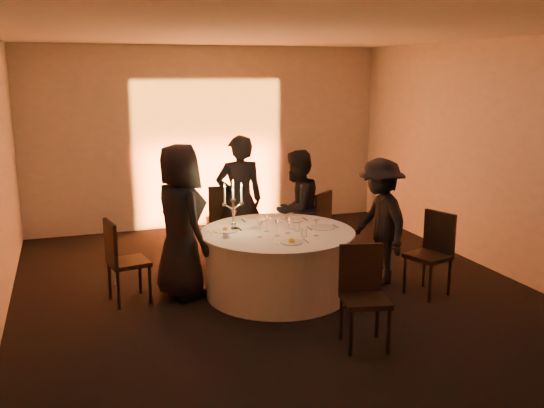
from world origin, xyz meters
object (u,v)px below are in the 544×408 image
object	(u,v)px
coffee_cup	(226,235)
guest_back_left	(240,200)
chair_right	(433,248)
chair_front	(363,289)
chair_back_left	(224,216)
guest_right	(380,222)
chair_back_right	(316,222)
chair_left	(121,257)
guest_left	(180,221)
guest_back_right	(297,209)
candelabra	(233,212)
banquet_table	(277,263)

from	to	relation	value
coffee_cup	guest_back_left	bearing A→B (deg)	68.18
chair_right	chair_front	bearing A→B (deg)	-75.31
chair_back_left	guest_right	bearing A→B (deg)	140.60
chair_back_right	chair_front	bearing A→B (deg)	38.34
guest_back_left	chair_left	bearing A→B (deg)	34.41
chair_front	guest_left	bearing A→B (deg)	138.98
guest_back_right	coffee_cup	distance (m)	1.58
coffee_cup	chair_front	bearing A→B (deg)	-55.84
guest_back_left	guest_left	bearing A→B (deg)	48.67
chair_left	guest_back_left	xyz separation A→B (m)	(1.67, 0.98, 0.34)
guest_back_left	guest_back_right	world-z (taller)	guest_back_left
chair_back_right	candelabra	distance (m)	1.64
chair_right	coffee_cup	size ratio (longest dim) A/B	8.89
guest_right	candelabra	size ratio (longest dim) A/B	2.61
chair_back_left	candelabra	world-z (taller)	candelabra
banquet_table	guest_right	distance (m)	1.38
guest_back_left	banquet_table	bearing A→B (deg)	97.88
chair_back_left	guest_left	size ratio (longest dim) A/B	0.58
banquet_table	chair_back_right	distance (m)	1.36
guest_right	guest_left	bearing A→B (deg)	-99.13
guest_left	guest_back_right	distance (m)	1.77
candelabra	banquet_table	bearing A→B (deg)	-25.41
chair_left	chair_back_right	xyz separation A→B (m)	(2.67, 0.69, 0.01)
chair_left	candelabra	size ratio (longest dim) A/B	1.61
chair_left	chair_right	world-z (taller)	chair_right
chair_back_left	guest_back_right	bearing A→B (deg)	146.19
chair_right	guest_back_right	world-z (taller)	guest_back_right
guest_back_left	chair_back_right	bearing A→B (deg)	167.43
chair_right	chair_back_right	bearing A→B (deg)	-171.53
chair_right	banquet_table	bearing A→B (deg)	-127.45
chair_left	chair_back_right	size ratio (longest dim) A/B	0.98
guest_back_left	candelabra	distance (m)	1.14
guest_left	guest_back_left	distance (m)	1.39
guest_back_right	guest_right	bearing A→B (deg)	95.35
guest_right	guest_back_right	bearing A→B (deg)	-142.71
chair_back_left	chair_back_right	world-z (taller)	chair_back_left
candelabra	guest_left	bearing A→B (deg)	171.18
chair_back_right	guest_left	world-z (taller)	guest_left
chair_back_left	guest_back_right	distance (m)	1.10
candelabra	coffee_cup	bearing A→B (deg)	-119.54
chair_right	guest_left	size ratio (longest dim) A/B	0.54
guest_left	coffee_cup	world-z (taller)	guest_left
guest_right	candelabra	xyz separation A→B (m)	(-1.79, 0.25, 0.20)
chair_front	candelabra	world-z (taller)	candelabra
chair_front	guest_back_right	bearing A→B (deg)	95.40
chair_back_right	guest_right	bearing A→B (deg)	73.35
chair_left	chair_front	size ratio (longest dim) A/B	1.00
chair_back_left	chair_front	bearing A→B (deg)	107.35
guest_left	guest_back_left	size ratio (longest dim) A/B	1.02
chair_back_right	guest_back_right	bearing A→B (deg)	-22.79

